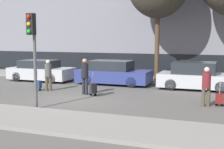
{
  "coord_description": "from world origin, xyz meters",
  "views": [
    {
      "loc": [
        6.34,
        -12.37,
        2.77
      ],
      "look_at": [
        1.03,
        1.8,
        0.95
      ],
      "focal_mm": 50.0,
      "sensor_mm": 36.0,
      "label": 1
    }
  ],
  "objects_px": {
    "trolley_right": "(220,99)",
    "traffic_light": "(33,41)",
    "pedestrian_center": "(85,74)",
    "parked_bicycle": "(181,74)",
    "parked_car_0": "(41,71)",
    "parked_car_1": "(113,73)",
    "trolley_left": "(38,85)",
    "pedestrian_right": "(206,84)",
    "parked_car_2": "(196,77)",
    "trolley_center": "(93,88)",
    "pedestrian_left": "(48,73)"
  },
  "relations": [
    {
      "from": "parked_car_2",
      "to": "traffic_light",
      "type": "distance_m",
      "value": 9.02
    },
    {
      "from": "trolley_left",
      "to": "trolley_center",
      "type": "xyz_separation_m",
      "value": [
        3.25,
        -0.28,
        0.03
      ]
    },
    {
      "from": "trolley_center",
      "to": "pedestrian_right",
      "type": "distance_m",
      "value": 5.22
    },
    {
      "from": "pedestrian_right",
      "to": "trolley_right",
      "type": "relative_size",
      "value": 1.51
    },
    {
      "from": "pedestrian_right",
      "to": "parked_bicycle",
      "type": "relative_size",
      "value": 0.9
    },
    {
      "from": "parked_car_1",
      "to": "trolley_center",
      "type": "relative_size",
      "value": 3.8
    },
    {
      "from": "parked_car_1",
      "to": "parked_bicycle",
      "type": "bearing_deg",
      "value": 32.39
    },
    {
      "from": "trolley_left",
      "to": "trolley_center",
      "type": "bearing_deg",
      "value": -4.86
    },
    {
      "from": "pedestrian_center",
      "to": "trolley_left",
      "type": "bearing_deg",
      "value": 18.97
    },
    {
      "from": "trolley_left",
      "to": "parked_car_1",
      "type": "bearing_deg",
      "value": 50.85
    },
    {
      "from": "trolley_center",
      "to": "pedestrian_right",
      "type": "relative_size",
      "value": 0.71
    },
    {
      "from": "pedestrian_right",
      "to": "parked_car_1",
      "type": "bearing_deg",
      "value": -57.74
    },
    {
      "from": "trolley_left",
      "to": "pedestrian_center",
      "type": "xyz_separation_m",
      "value": [
        2.73,
        -0.08,
        0.67
      ]
    },
    {
      "from": "traffic_light",
      "to": "pedestrian_center",
      "type": "bearing_deg",
      "value": 82.14
    },
    {
      "from": "trolley_center",
      "to": "parked_car_0",
      "type": "bearing_deg",
      "value": 145.76
    },
    {
      "from": "parked_car_0",
      "to": "traffic_light",
      "type": "relative_size",
      "value": 1.11
    },
    {
      "from": "pedestrian_center",
      "to": "parked_bicycle",
      "type": "distance_m",
      "value": 6.98
    },
    {
      "from": "pedestrian_right",
      "to": "trolley_center",
      "type": "bearing_deg",
      "value": -25.46
    },
    {
      "from": "parked_car_2",
      "to": "traffic_light",
      "type": "height_order",
      "value": "traffic_light"
    },
    {
      "from": "parked_car_0",
      "to": "parked_car_2",
      "type": "relative_size",
      "value": 1.0
    },
    {
      "from": "parked_car_1",
      "to": "trolley_right",
      "type": "height_order",
      "value": "parked_car_1"
    },
    {
      "from": "parked_car_1",
      "to": "pedestrian_center",
      "type": "xyz_separation_m",
      "value": [
        -0.13,
        -3.6,
        0.34
      ]
    },
    {
      "from": "pedestrian_right",
      "to": "parked_bicycle",
      "type": "xyz_separation_m",
      "value": [
        -1.95,
        6.55,
        -0.4
      ]
    },
    {
      "from": "parked_car_0",
      "to": "pedestrian_center",
      "type": "xyz_separation_m",
      "value": [
        4.7,
        -3.35,
        0.37
      ]
    },
    {
      "from": "parked_car_0",
      "to": "pedestrian_center",
      "type": "distance_m",
      "value": 5.78
    },
    {
      "from": "trolley_left",
      "to": "pedestrian_right",
      "type": "relative_size",
      "value": 0.67
    },
    {
      "from": "parked_bicycle",
      "to": "pedestrian_right",
      "type": "bearing_deg",
      "value": -73.45
    },
    {
      "from": "pedestrian_right",
      "to": "trolley_right",
      "type": "bearing_deg",
      "value": 179.93
    },
    {
      "from": "pedestrian_left",
      "to": "parked_bicycle",
      "type": "height_order",
      "value": "pedestrian_left"
    },
    {
      "from": "trolley_left",
      "to": "trolley_right",
      "type": "xyz_separation_m",
      "value": [
        8.93,
        -0.56,
        -0.01
      ]
    },
    {
      "from": "trolley_right",
      "to": "traffic_light",
      "type": "distance_m",
      "value": 7.68
    },
    {
      "from": "trolley_center",
      "to": "traffic_light",
      "type": "relative_size",
      "value": 0.31
    },
    {
      "from": "parked_car_0",
      "to": "trolley_right",
      "type": "relative_size",
      "value": 3.83
    },
    {
      "from": "parked_car_0",
      "to": "pedestrian_right",
      "type": "relative_size",
      "value": 2.54
    },
    {
      "from": "trolley_right",
      "to": "parked_bicycle",
      "type": "distance_m",
      "value": 6.83
    },
    {
      "from": "parked_car_1",
      "to": "pedestrian_center",
      "type": "distance_m",
      "value": 3.61
    },
    {
      "from": "parked_car_2",
      "to": "parked_car_1",
      "type": "bearing_deg",
      "value": 178.57
    },
    {
      "from": "trolley_right",
      "to": "parked_bicycle",
      "type": "height_order",
      "value": "parked_bicycle"
    },
    {
      "from": "trolley_center",
      "to": "parked_bicycle",
      "type": "bearing_deg",
      "value": 62.1
    },
    {
      "from": "parked_car_2",
      "to": "pedestrian_right",
      "type": "distance_m",
      "value": 4.23
    },
    {
      "from": "parked_car_1",
      "to": "parked_car_0",
      "type": "bearing_deg",
      "value": -177.11
    },
    {
      "from": "trolley_left",
      "to": "pedestrian_right",
      "type": "xyz_separation_m",
      "value": [
        8.41,
        -0.75,
        0.57
      ]
    },
    {
      "from": "traffic_light",
      "to": "parked_bicycle",
      "type": "bearing_deg",
      "value": 65.81
    },
    {
      "from": "parked_car_0",
      "to": "traffic_light",
      "type": "xyz_separation_m",
      "value": [
        4.21,
        -6.86,
        1.98
      ]
    },
    {
      "from": "parked_car_1",
      "to": "trolley_left",
      "type": "relative_size",
      "value": 4.02
    },
    {
      "from": "trolley_center",
      "to": "parked_bicycle",
      "type": "xyz_separation_m",
      "value": [
        3.22,
        6.08,
        0.14
      ]
    },
    {
      "from": "parked_car_1",
      "to": "pedestrian_left",
      "type": "bearing_deg",
      "value": -125.21
    },
    {
      "from": "trolley_left",
      "to": "parked_bicycle",
      "type": "height_order",
      "value": "parked_bicycle"
    },
    {
      "from": "trolley_left",
      "to": "pedestrian_right",
      "type": "bearing_deg",
      "value": -5.11
    },
    {
      "from": "trolley_right",
      "to": "parked_car_1",
      "type": "bearing_deg",
      "value": 146.1
    }
  ]
}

